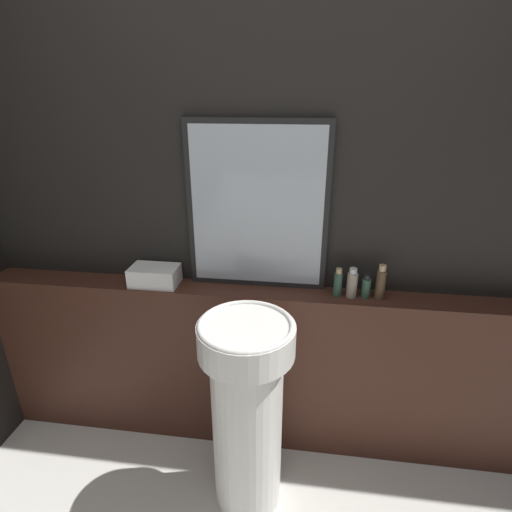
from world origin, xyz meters
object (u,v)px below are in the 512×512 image
Objects in this scene: lotion_bottle at (366,287)px; body_wash_bottle at (381,283)px; shampoo_bottle at (338,283)px; conditioner_bottle at (352,284)px; pedestal_sink at (247,409)px; towel_stack at (155,276)px; mirror at (257,208)px.

body_wash_bottle reaches higher than lotion_bottle.
shampoo_bottle is at bearing 180.00° from body_wash_bottle.
conditioner_bottle reaches higher than lotion_bottle.
body_wash_bottle reaches higher than shampoo_bottle.
lotion_bottle is at bearing 180.00° from body_wash_bottle.
pedestal_sink is 0.69m from shampoo_bottle.
pedestal_sink is 0.76m from towel_stack.
lotion_bottle is at bearing 36.65° from pedestal_sink.
mirror reaches higher than shampoo_bottle.
lotion_bottle is at bearing -7.21° from mirror.
pedestal_sink is at bearing -87.99° from mirror.
conditioner_bottle is (0.94, 0.00, 0.02)m from towel_stack.
mirror is at bearing 173.56° from body_wash_bottle.
body_wash_bottle is at bearing 0.00° from conditioner_bottle.
towel_stack is 1.68× the size of shampoo_bottle.
lotion_bottle is (0.13, 0.00, -0.01)m from shampoo_bottle.
lotion_bottle is (0.50, 0.37, 0.44)m from pedestal_sink.
conditioner_bottle is 1.26× the size of lotion_bottle.
towel_stack is 1.63× the size of conditioner_bottle.
mirror is at bearing 172.79° from lotion_bottle.
towel_stack is 0.94m from conditioner_bottle.
towel_stack is at bearing 180.00° from body_wash_bottle.
conditioner_bottle is (0.43, 0.37, 0.45)m from pedestal_sink.
pedestal_sink is at bearing -143.35° from lotion_bottle.
conditioner_bottle is at bearing -8.23° from mirror.
mirror is 5.63× the size of shampoo_bottle.
conditioner_bottle reaches higher than pedestal_sink.
body_wash_bottle is (0.57, -0.06, -0.31)m from mirror.
mirror is at bearing 170.44° from shampoo_bottle.
shampoo_bottle reaches higher than lotion_bottle.
body_wash_bottle is (1.07, 0.00, 0.03)m from towel_stack.
mirror reaches higher than pedestal_sink.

